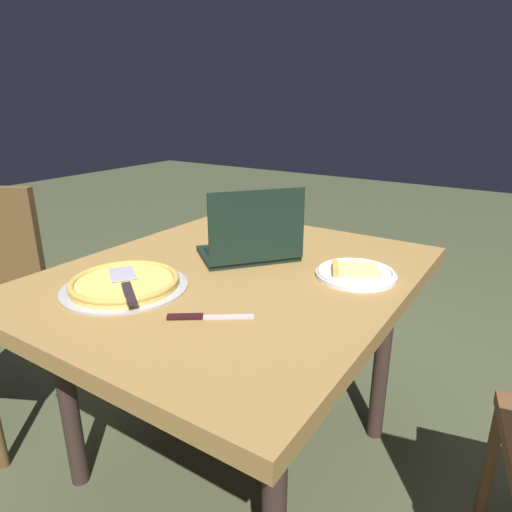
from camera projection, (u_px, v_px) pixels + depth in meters
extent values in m
plane|color=#464C31|center=(237.00, 455.00, 1.66)|extent=(12.00, 12.00, 0.00)
cube|color=olive|center=(234.00, 278.00, 1.42)|extent=(1.22, 1.02, 0.05)
cylinder|color=#31231F|center=(216.00, 308.00, 2.05)|extent=(0.06, 0.06, 0.68)
cylinder|color=#31231F|center=(68.00, 397.00, 1.44)|extent=(0.06, 0.06, 0.68)
cylinder|color=#31231F|center=(382.00, 359.00, 1.65)|extent=(0.06, 0.06, 0.68)
cylinder|color=#31231F|center=(274.00, 511.00, 1.04)|extent=(0.06, 0.06, 0.68)
cube|color=black|center=(247.00, 253.00, 1.55)|extent=(0.38, 0.37, 0.02)
cube|color=black|center=(247.00, 250.00, 1.55)|extent=(0.30, 0.28, 0.00)
cube|color=black|center=(257.00, 227.00, 1.41)|extent=(0.25, 0.20, 0.23)
cube|color=#85C0ED|center=(257.00, 227.00, 1.41)|extent=(0.22, 0.18, 0.20)
cylinder|color=white|center=(356.00, 275.00, 1.37)|extent=(0.24, 0.24, 0.01)
torus|color=silver|center=(356.00, 272.00, 1.36)|extent=(0.23, 0.23, 0.01)
cube|color=#E1B976|center=(356.00, 270.00, 1.36)|extent=(0.14, 0.16, 0.02)
cube|color=gold|center=(335.00, 269.00, 1.37)|extent=(0.10, 0.06, 0.03)
cylinder|color=#A8A5A8|center=(125.00, 287.00, 1.29)|extent=(0.36, 0.36, 0.01)
cylinder|color=#E1BE58|center=(125.00, 284.00, 1.29)|extent=(0.31, 0.31, 0.02)
torus|color=gold|center=(124.00, 281.00, 1.28)|extent=(0.31, 0.31, 0.02)
cube|color=#A9A8BA|center=(122.00, 274.00, 1.32)|extent=(0.12, 0.13, 0.00)
cube|color=black|center=(129.00, 293.00, 1.19)|extent=(0.10, 0.13, 0.01)
cube|color=#C2B1B9|center=(221.00, 317.00, 1.12)|extent=(0.11, 0.14, 0.00)
cube|color=black|center=(185.00, 317.00, 1.11)|extent=(0.07, 0.08, 0.01)
cylinder|color=brown|center=(489.00, 466.00, 1.34)|extent=(0.03, 0.03, 0.42)
cylinder|color=brown|center=(55.00, 352.00, 1.91)|extent=(0.03, 0.03, 0.45)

